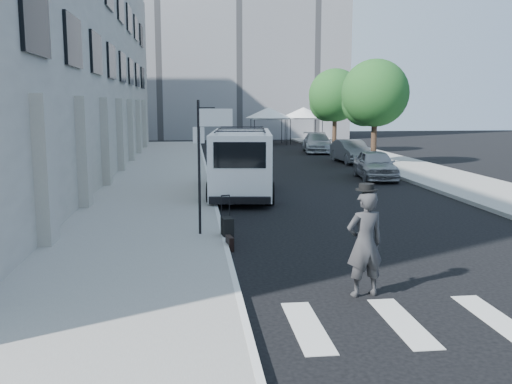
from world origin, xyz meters
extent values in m
plane|color=black|center=(0.00, 0.00, 0.00)|extent=(120.00, 120.00, 0.00)
cube|color=gray|center=(-4.25, 16.00, 0.07)|extent=(4.50, 48.00, 0.15)
cube|color=gray|center=(9.00, 20.00, 0.07)|extent=(4.00, 56.00, 0.15)
cube|color=gray|center=(-11.50, 18.00, 6.00)|extent=(10.00, 44.00, 12.00)
cube|color=slate|center=(2.00, 50.00, 12.50)|extent=(22.00, 12.00, 25.00)
cylinder|color=black|center=(-2.60, 3.20, 1.90)|extent=(0.07, 0.07, 3.50)
cube|color=white|center=(-2.60, 3.22, 2.75)|extent=(0.30, 0.03, 0.42)
cube|color=white|center=(-2.15, 3.20, 3.20)|extent=(0.85, 0.06, 0.45)
cylinder|color=black|center=(7.60, 20.00, 1.40)|extent=(0.32, 0.32, 2.80)
sphere|color=#194F21|center=(7.60, 20.00, 4.13)|extent=(3.80, 3.80, 3.80)
sphere|color=#194F21|center=(7.20, 20.60, 3.56)|extent=(2.66, 2.66, 2.66)
cylinder|color=black|center=(7.60, 29.00, 1.40)|extent=(0.32, 0.32, 2.80)
sphere|color=#194F21|center=(7.60, 29.00, 4.13)|extent=(3.80, 3.80, 3.80)
sphere|color=#194F21|center=(7.20, 29.60, 3.56)|extent=(2.66, 2.66, 2.66)
cylinder|color=black|center=(2.60, 36.60, 1.10)|extent=(0.06, 0.06, 2.20)
cylinder|color=black|center=(5.40, 36.60, 1.10)|extent=(0.06, 0.06, 2.20)
cylinder|color=black|center=(2.60, 39.40, 1.10)|extent=(0.06, 0.06, 2.20)
cylinder|color=black|center=(5.40, 39.40, 1.10)|extent=(0.06, 0.06, 2.20)
cube|color=white|center=(4.00, 38.00, 2.25)|extent=(3.00, 3.00, 0.12)
cone|color=white|center=(4.00, 38.00, 2.75)|extent=(4.00, 4.00, 0.90)
cylinder|color=black|center=(5.80, 37.10, 1.10)|extent=(0.06, 0.06, 2.20)
cylinder|color=black|center=(8.60, 37.10, 1.10)|extent=(0.06, 0.06, 2.20)
cylinder|color=black|center=(5.80, 39.90, 1.10)|extent=(0.06, 0.06, 2.20)
cylinder|color=black|center=(8.60, 39.90, 1.10)|extent=(0.06, 0.06, 2.20)
cube|color=white|center=(7.20, 38.50, 2.25)|extent=(3.00, 3.00, 0.12)
cone|color=white|center=(7.20, 38.50, 2.75)|extent=(4.00, 4.00, 0.90)
imported|color=#303032|center=(0.36, -1.64, 1.00)|extent=(0.80, 0.60, 2.00)
cube|color=black|center=(-1.90, 2.00, 0.17)|extent=(0.19, 0.45, 0.34)
cube|color=black|center=(-1.90, 2.91, 0.31)|extent=(0.33, 0.46, 0.62)
cylinder|color=black|center=(-2.04, 3.09, 0.89)|extent=(0.02, 0.02, 0.59)
cylinder|color=black|center=(-1.82, 3.12, 0.89)|extent=(0.02, 0.02, 0.59)
cube|color=black|center=(-1.93, 3.10, 1.18)|extent=(0.24, 0.07, 0.03)
cube|color=white|center=(-0.88, 10.15, 1.35)|extent=(2.81, 6.10, 2.29)
cube|color=white|center=(-0.53, 13.35, 0.82)|extent=(2.17, 1.20, 1.20)
cube|color=black|center=(-1.19, 7.24, 1.86)|extent=(1.75, 0.28, 0.87)
cylinder|color=black|center=(-1.68, 12.33, 0.41)|extent=(0.39, 0.86, 0.83)
cylinder|color=black|center=(0.38, 12.10, 0.41)|extent=(0.39, 0.86, 0.83)
cylinder|color=black|center=(-2.12, 8.31, 0.41)|extent=(0.39, 0.86, 0.83)
cylinder|color=black|center=(-0.06, 8.09, 0.41)|extent=(0.39, 0.86, 0.83)
imported|color=gray|center=(5.86, 14.36, 0.69)|extent=(2.10, 4.24, 1.39)
imported|color=slate|center=(6.80, 21.77, 0.68)|extent=(1.67, 4.23, 1.37)
imported|color=#ADB0B5|center=(6.41, 29.26, 0.71)|extent=(2.55, 5.08, 1.42)
camera|label=1|loc=(-2.82, -11.59, 3.57)|focal=40.00mm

